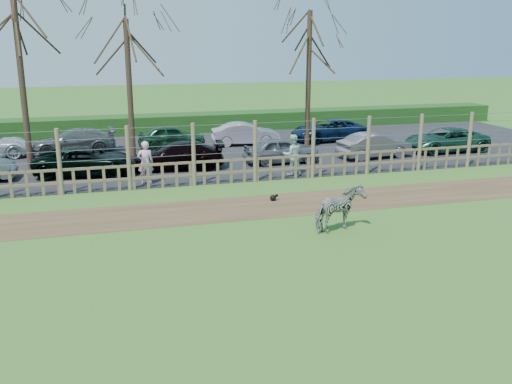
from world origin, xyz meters
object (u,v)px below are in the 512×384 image
object	(u,v)px
tree_left	(18,39)
tree_mid	(128,56)
zebra	(339,209)
car_4	(282,150)
visitor_a	(145,163)
visitor_b	(292,155)
car_9	(74,141)
car_5	(375,145)
car_10	(172,136)
tree_right	(309,47)
car_11	(245,134)
car_3	(177,156)
crow	(273,198)
car_6	(446,140)
car_12	(329,130)
car_2	(86,161)

from	to	relation	value
tree_left	tree_mid	bearing A→B (deg)	12.53
zebra	car_4	bearing A→B (deg)	-30.93
tree_mid	zebra	distance (m)	13.87
tree_mid	visitor_a	world-z (taller)	tree_mid
tree_mid	visitor_a	xyz separation A→B (m)	(0.18, -4.82, -3.96)
visitor_b	car_9	distance (m)	11.79
car_5	car_10	xyz separation A→B (m)	(-9.14, 5.27, 0.00)
tree_right	car_11	size ratio (longest dim) A/B	2.02
tree_mid	car_10	xyz separation A→B (m)	(2.19, 2.68, -4.23)
tree_mid	car_3	size ratio (longest dim) A/B	1.65
car_9	car_11	xyz separation A→B (m)	(8.93, -0.18, 0.00)
crow	car_10	world-z (taller)	car_10
car_6	car_9	size ratio (longest dim) A/B	1.04
tree_left	car_10	distance (m)	9.12
car_3	car_4	distance (m)	4.87
tree_mid	crow	world-z (taller)	tree_mid
crow	car_9	distance (m)	13.18
tree_left	car_10	world-z (taller)	tree_left
tree_right	car_9	world-z (taller)	tree_right
car_4	car_11	distance (m)	4.99
zebra	car_5	bearing A→B (deg)	-55.49
tree_mid	car_12	xyz separation A→B (m)	(11.03, 2.42, -4.23)
car_4	car_12	bearing A→B (deg)	-41.93
crow	car_5	size ratio (longest dim) A/B	0.08
car_4	car_9	xyz separation A→B (m)	(-9.38, 5.15, 0.00)
tree_left	car_3	world-z (taller)	tree_left
tree_mid	car_3	xyz separation A→B (m)	(1.74, -2.50, -4.23)
car_11	tree_left	bearing A→B (deg)	113.48
tree_right	crow	bearing A→B (deg)	-117.40
car_9	car_2	bearing A→B (deg)	3.28
car_10	car_11	size ratio (longest dim) A/B	0.97
zebra	car_3	size ratio (longest dim) A/B	0.40
car_11	car_5	bearing A→B (deg)	-128.70
tree_left	car_6	xyz separation A→B (m)	(20.06, -1.12, -4.98)
tree_left	zebra	world-z (taller)	tree_left
car_11	visitor_b	bearing A→B (deg)	-173.32
tree_mid	car_6	bearing A→B (deg)	-7.77
tree_right	crow	distance (m)	11.29
visitor_a	car_12	bearing A→B (deg)	-146.27
tree_mid	car_10	size ratio (longest dim) A/B	1.94
car_2	car_12	xyz separation A→B (m)	(13.15, 5.00, 0.00)
car_6	car_2	bearing A→B (deg)	-88.86
visitor_a	car_12	xyz separation A→B (m)	(10.85, 7.24, -0.26)
zebra	car_3	xyz separation A→B (m)	(-3.56, 9.62, -0.05)
tree_right	visitor_a	bearing A→B (deg)	-148.89
car_12	car_5	bearing A→B (deg)	0.47
visitor_a	car_4	bearing A→B (deg)	-160.28
car_3	car_9	size ratio (longest dim) A/B	1.00
visitor_a	car_3	distance (m)	2.81
car_9	car_12	xyz separation A→B (m)	(13.80, -0.21, 0.00)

